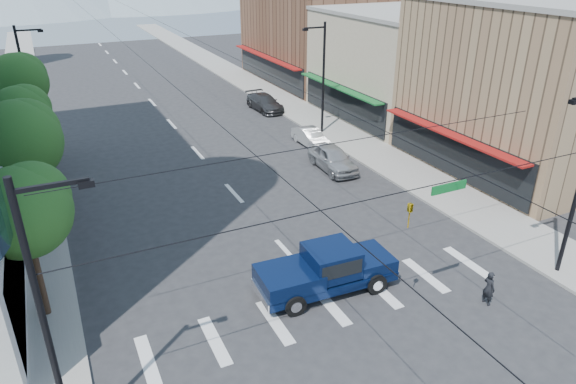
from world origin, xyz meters
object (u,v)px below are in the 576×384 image
at_px(pedestrian, 489,288).
at_px(parked_car_mid, 310,137).
at_px(pickup_truck, 326,269).
at_px(parked_car_far, 265,103).
at_px(parked_car_near, 333,158).

bearing_deg(pedestrian, parked_car_mid, -7.70).
bearing_deg(pickup_truck, pedestrian, -30.85).
relative_size(pickup_truck, pedestrian, 4.03).
xyz_separation_m(pedestrian, parked_car_far, (3.22, 31.78, -0.04)).
bearing_deg(pedestrian, parked_car_far, -6.63).
relative_size(pedestrian, parked_car_far, 0.31).
xyz_separation_m(parked_car_near, parked_car_mid, (0.93, 5.07, -0.17)).
distance_m(pedestrian, parked_car_mid, 21.27).
height_order(pedestrian, parked_car_far, pedestrian).
relative_size(pedestrian, parked_car_mid, 0.39).
height_order(parked_car_near, parked_car_mid, parked_car_near).
bearing_deg(parked_car_near, parked_car_mid, 82.21).
bearing_deg(parked_car_mid, pedestrian, -98.48).
bearing_deg(parked_car_far, parked_car_near, -98.30).
height_order(pickup_truck, parked_car_far, pickup_truck).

